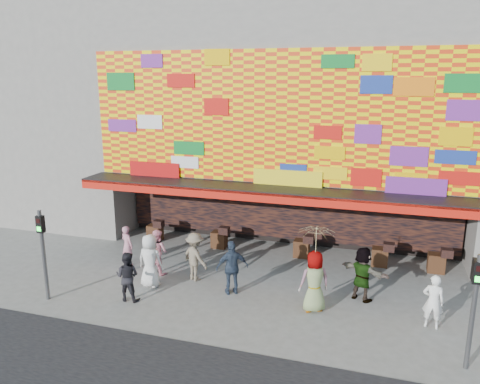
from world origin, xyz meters
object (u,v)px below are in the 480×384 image
Objects in this scene: ped_b at (127,245)px; ped_e at (232,267)px; signal_right at (475,299)px; parasol at (316,243)px; ped_c at (127,276)px; ped_d at (195,257)px; signal_left at (43,245)px; ped_h at (433,301)px; ped_a at (150,261)px; ped_i at (158,251)px; ped_f at (362,274)px; ped_g at (314,281)px.

ped_e reaches higher than ped_b.
signal_right is 4.47m from parasol.
ped_c is 2.54m from ped_d.
signal_left is 1.86× the size of ped_h.
ped_d is (1.28, 0.91, -0.06)m from ped_a.
signal_left and signal_right have the same top height.
ped_a reaches higher than ped_h.
ped_i is (-1.54, 0.15, -0.04)m from ped_d.
ped_c is at bearing 12.18° from ped_h.
ped_f is at bearing 161.64° from ped_e.
parasol is (0.00, 0.00, 1.25)m from ped_g.
ped_i is at bearing 169.07° from parasol.
parasol is at bearing 5.65° from ped_h.
ped_b is at bearing 24.77° from ped_f.
ped_i is 0.85× the size of parasol.
signal_left is at bearing 180.00° from signal_right.
signal_right is 1.56× the size of ped_g.
ped_b is 8.73m from ped_f.
ped_b is 7.65m from parasol.
ped_d is at bearing 161.50° from signal_right.
signal_right reaches higher than ped_d.
ped_e is 6.15m from ped_h.
ped_a is at bearing 64.08° from ped_d.
signal_right is 9.91m from ped_a.
ped_c is 0.85× the size of ped_g.
ped_c is 0.88× the size of ped_e.
signal_right is at bearing 172.25° from ped_c.
signal_left is 1.67× the size of ped_f.
ped_i is (-9.95, 2.96, -1.03)m from signal_right.
ped_e reaches higher than ped_f.
ped_f is at bearing 17.19° from signal_left.
ped_g is (2.76, -0.36, 0.04)m from ped_e.
signal_right is 1.53× the size of parasol.
ped_b is (-1.75, 1.44, -0.16)m from ped_a.
ped_a is 0.96× the size of ped_g.
ped_e is at bearing -170.91° from ped_b.
ped_b is at bearing -39.68° from ped_g.
ped_h is (2.02, -1.16, -0.09)m from ped_f.
ped_a reaches higher than ped_e.
ped_f is (5.70, 0.19, 0.03)m from ped_d.
signal_left is 1.62× the size of ped_a.
ped_g is 1.16× the size of ped_i.
ped_i is at bearing -43.58° from ped_e.
ped_c is 7.52m from ped_f.
ped_a is 1.20× the size of ped_b.
ped_a is (-9.68, 1.90, -0.93)m from signal_right.
ped_b is 0.86× the size of ped_f.
ped_f is 1.11× the size of ped_h.
parasol reaches higher than ped_i.
ped_i is at bearing 50.36° from signal_left.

